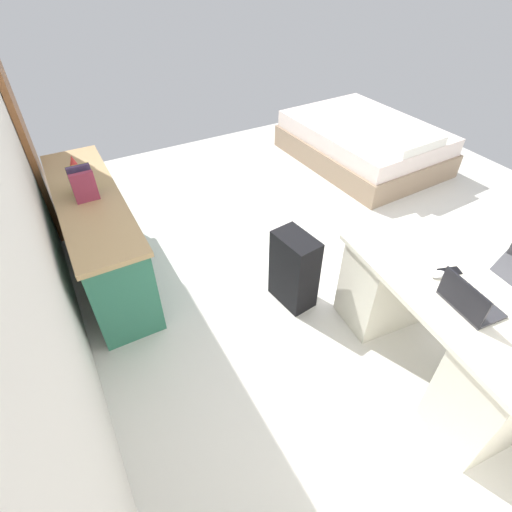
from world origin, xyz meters
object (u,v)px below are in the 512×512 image
(bed, at_px, (363,143))
(laptop, at_px, (468,301))
(figurine_small, at_px, (73,161))
(computer_mouse, at_px, (438,274))
(suitcase_black, at_px, (294,270))
(cell_phone_by_mouse, at_px, (450,271))
(desk, at_px, (436,326))
(credenza, at_px, (100,236))

(bed, bearing_deg, laptop, 148.05)
(laptop, relative_size, figurine_small, 3.00)
(laptop, xyz_separation_m, figurine_small, (2.70, 1.64, 0.05))
(bed, xyz_separation_m, computer_mouse, (-2.48, 1.64, 0.50))
(suitcase_black, relative_size, computer_mouse, 6.32)
(cell_phone_by_mouse, xyz_separation_m, figurine_small, (2.45, 1.80, 0.09))
(computer_mouse, relative_size, cell_phone_by_mouse, 0.74)
(bed, bearing_deg, desk, 147.75)
(suitcase_black, bearing_deg, cell_phone_by_mouse, -153.29)
(suitcase_black, height_order, laptop, laptop)
(credenza, relative_size, computer_mouse, 18.00)
(cell_phone_by_mouse, bearing_deg, suitcase_black, 52.38)
(laptop, distance_m, computer_mouse, 0.27)
(suitcase_black, height_order, figurine_small, figurine_small)
(bed, height_order, figurine_small, figurine_small)
(credenza, xyz_separation_m, laptop, (-2.17, -1.64, 0.39))
(cell_phone_by_mouse, distance_m, figurine_small, 3.05)
(computer_mouse, distance_m, cell_phone_by_mouse, 0.10)
(desk, height_order, credenza, credenza)
(suitcase_black, xyz_separation_m, computer_mouse, (-0.84, -0.47, 0.43))
(bed, relative_size, figurine_small, 17.78)
(desk, relative_size, laptop, 4.54)
(laptop, relative_size, cell_phone_by_mouse, 2.42)
(suitcase_black, xyz_separation_m, cell_phone_by_mouse, (-0.85, -0.57, 0.42))
(suitcase_black, height_order, cell_phone_by_mouse, cell_phone_by_mouse)
(desk, distance_m, laptop, 0.42)
(figurine_small, bearing_deg, desk, -146.39)
(suitcase_black, xyz_separation_m, figurine_small, (1.60, 1.24, 0.51))
(credenza, bearing_deg, computer_mouse, -138.27)
(credenza, bearing_deg, suitcase_black, -130.98)
(desk, distance_m, credenza, 2.66)
(figurine_small, bearing_deg, cell_phone_by_mouse, -143.70)
(desk, bearing_deg, figurine_small, 33.61)
(bed, xyz_separation_m, suitcase_black, (-1.64, 2.11, 0.07))
(desk, bearing_deg, suitcase_black, 26.04)
(bed, height_order, laptop, laptop)
(bed, xyz_separation_m, laptop, (-2.74, 1.71, 0.54))
(credenza, distance_m, suitcase_black, 1.64)
(desk, bearing_deg, computer_mouse, -0.82)
(bed, distance_m, cell_phone_by_mouse, 2.97)
(bed, bearing_deg, cell_phone_by_mouse, 148.15)
(cell_phone_by_mouse, relative_size, figurine_small, 1.24)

